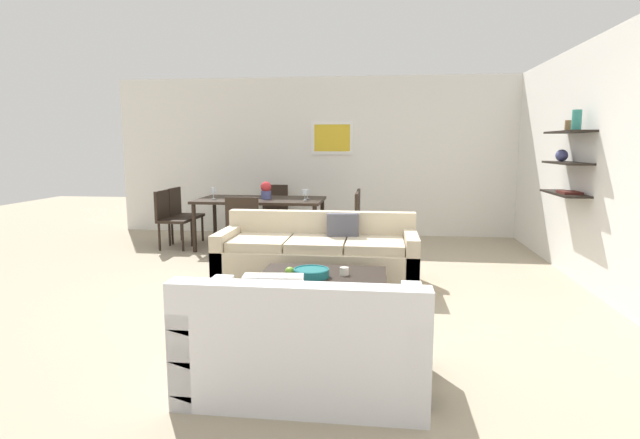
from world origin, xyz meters
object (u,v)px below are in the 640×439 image
Objects in this scene: dining_chair_right_far at (351,214)px; sofa_beige at (318,258)px; dining_chair_right_near at (349,219)px; apple_on_coffee_table at (290,272)px; wine_glass_right_near at (305,193)px; loveseat_white at (306,344)px; wine_glass_head at (267,190)px; candle_jar at (344,271)px; decorative_bowl at (311,272)px; wine_glass_right_far at (307,192)px; centerpiece_vase at (266,190)px; wine_glass_left_near at (213,191)px; dining_chair_foot at (245,224)px; coffee_table at (322,297)px; dining_chair_left_near at (170,215)px; dining_chair_left_far at (182,211)px; dining_chair_head at (274,207)px; dining_table at (261,203)px.

sofa_beige is at bearing -96.54° from dining_chair_right_far.
sofa_beige is at bearing -98.37° from dining_chair_right_near.
apple_on_coffee_table is 0.55× the size of wine_glass_right_near.
loveseat_white is 4.99m from wine_glass_head.
decorative_bowl is at bearing -160.89° from candle_jar.
centerpiece_vase is (-0.61, -0.14, 0.04)m from wine_glass_right_far.
wine_glass_left_near reaches higher than sofa_beige.
loveseat_white is 3.66m from dining_chair_foot.
coffee_table is at bearing -55.27° from wine_glass_left_near.
dining_chair_right_near is (0.24, 1.63, 0.21)m from sofa_beige.
wine_glass_left_near reaches higher than dining_chair_left_near.
dining_chair_foot is 0.99m from centerpiece_vase.
candle_jar is (0.29, 0.10, -0.01)m from decorative_bowl.
wine_glass_head is at bearing 115.62° from sofa_beige.
centerpiece_vase is (0.09, -0.46, 0.03)m from wine_glass_head.
loveseat_white reaches higher than candle_jar.
candle_jar is 0.09× the size of dining_chair_right_near.
dining_chair_left_far and dining_chair_right_far have the same top height.
dining_chair_foot is (0.00, -1.84, 0.00)m from dining_chair_head.
dining_chair_right_near is at bearing 89.89° from loveseat_white.
wine_glass_right_near is at bearing 2.91° from dining_chair_left_near.
apple_on_coffee_table is (-0.11, -1.16, 0.13)m from sofa_beige.
decorative_bowl is at bearing -80.94° from wine_glass_right_far.
sofa_beige is at bearing -33.53° from dining_chair_left_near.
coffee_table is 1.31× the size of dining_chair_left_near.
dining_chair_foot and dining_chair_right_far have the same top height.
dining_chair_left_near is (-1.35, -0.23, -0.18)m from dining_table.
dining_chair_head is at bearing 90.00° from dining_chair_foot.
coffee_table is 1.31× the size of dining_chair_head.
dining_chair_right_near is 6.13× the size of wine_glass_head.
loveseat_white is at bearing -81.22° from wine_glass_right_near.
wine_glass_head reaches higher than loveseat_white.
dining_chair_right_far is 6.13× the size of wine_glass_head.
candle_jar is at bearing -64.26° from centerpiece_vase.
apple_on_coffee_table is 0.61× the size of wine_glass_head.
dining_table is 0.94m from dining_chair_foot.
wine_glass_right_far is (-0.42, 1.99, 0.55)m from sofa_beige.
centerpiece_vase is (-1.02, 1.85, 0.59)m from sofa_beige.
wine_glass_left_near is at bearing 136.14° from sofa_beige.
dining_chair_left_far is at bearing 128.14° from decorative_bowl.
dining_chair_left_far is 1.41m from wine_glass_head.
dining_chair_right_far is (0.35, 3.25, 0.08)m from apple_on_coffee_table.
apple_on_coffee_table reaches higher than candle_jar.
dining_chair_head and dining_chair_left_far have the same top height.
loveseat_white is at bearing -72.74° from dining_table.
dining_chair_left_near reaches higher than loveseat_white.
wine_glass_right_near is at bearing -10.37° from dining_table.
decorative_bowl is 2.27× the size of wine_glass_head.
dining_chair_left_far is at bearing -152.95° from dining_chair_head.
dining_table is at bearing 111.65° from decorative_bowl.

